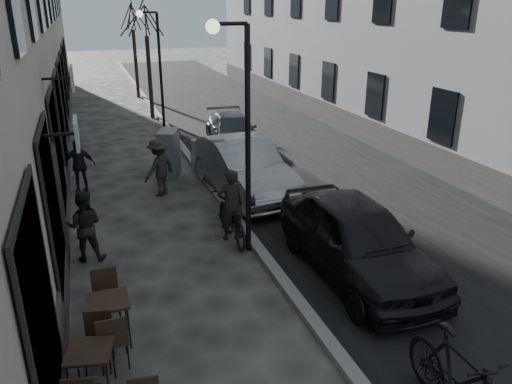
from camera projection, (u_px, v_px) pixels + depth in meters
road at (261, 135)px, 21.60m from camera, size 7.30×60.00×0.00m
kerb at (177, 141)px, 20.47m from camera, size 0.25×60.00×0.12m
streetlamp_near at (240, 116)px, 10.42m from camera, size 0.90×0.28×5.09m
streetlamp_far at (156, 59)px, 21.02m from camera, size 0.90×0.28×5.09m
tree_near at (145, 19)px, 23.15m from camera, size 2.40×2.40×5.70m
tree_far at (132, 16)px, 28.45m from camera, size 2.40×2.40×5.70m
bistro_set_b at (91, 367)px, 7.19m from camera, size 0.74×1.60×0.91m
bistro_set_c at (109, 317)px, 8.28m from camera, size 0.69×1.66×0.98m
utility_cabinet at (169, 153)px, 16.27m from camera, size 0.89×1.16×1.54m
bicycle at (231, 218)px, 11.98m from camera, size 0.74×2.06×1.08m
cyclist_rider at (231, 205)px, 11.86m from camera, size 0.65×0.43×1.77m
pedestrian_near at (85, 226)px, 10.90m from camera, size 0.90×0.76×1.62m
pedestrian_mid at (159, 167)px, 14.60m from camera, size 1.27×1.19×1.72m
pedestrian_far at (79, 165)px, 14.94m from camera, size 0.98×0.46×1.62m
car_near at (357, 238)px, 10.33m from camera, size 1.94×4.77×1.62m
car_mid at (242, 167)px, 14.80m from camera, size 2.19×5.06×1.62m
car_far at (233, 131)px, 19.73m from camera, size 2.05×4.38×1.24m
moped at (458, 381)px, 6.69m from camera, size 0.64×2.14×1.28m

